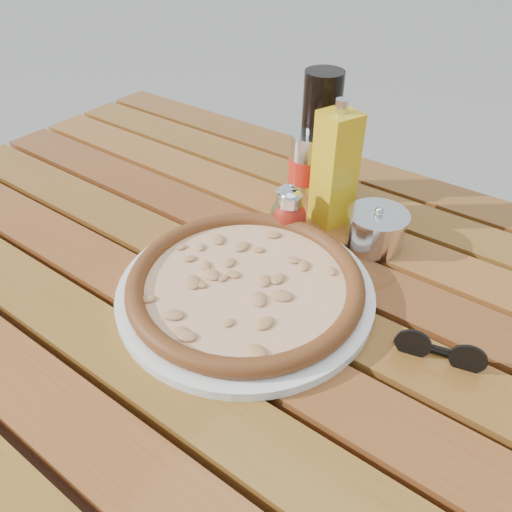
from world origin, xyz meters
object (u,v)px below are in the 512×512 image
Objects in this scene: table at (248,315)px; pizza at (245,282)px; plate at (246,291)px; soda_can at (308,166)px; oregano_shaker at (288,209)px; parmesan_tin at (376,229)px; dark_bottle at (320,135)px; sunglasses at (440,351)px; pepper_shaker at (290,213)px; olive_oil_cruet at (335,169)px.

table is 4.07× the size of pizza.
plate is 0.30m from soda_can.
oregano_shaker is (-0.04, 0.17, 0.02)m from pizza.
oregano_shaker is 0.68× the size of parmesan_tin.
plate is 0.33m from dark_bottle.
parmesan_tin is 1.10× the size of sunglasses.
olive_oil_cruet is (0.04, 0.07, 0.06)m from pepper_shaker.
dark_bottle is (-0.07, 0.31, 0.10)m from plate.
soda_can reaches higher than oregano_shaker.
table is at bearing 121.20° from plate.
parmesan_tin reaches higher than plate.
pepper_shaker reaches higher than parmesan_tin.
sunglasses is at bearing -36.45° from olive_oil_cruet.
sunglasses is at bearing -38.25° from dark_bottle.
pizza is at bearing 176.00° from sunglasses.
table is 11.67× the size of soda_can.
pepper_shaker is at bearing 144.35° from sunglasses.
soda_can is at bearing 104.89° from plate.
oregano_shaker is 0.33m from sunglasses.
parmesan_tin is (0.14, 0.04, -0.01)m from oregano_shaker.
soda_can is (-0.07, 0.28, 0.04)m from pizza.
sunglasses is at bearing 9.83° from plate.
plate is at bearing -75.89° from oregano_shaker.
parmesan_tin reaches higher than sunglasses.
soda_can is 0.10m from olive_oil_cruet.
parmesan_tin reaches higher than table.
olive_oil_cruet is (0.00, 0.24, 0.09)m from plate.
plate is 0.17m from pepper_shaker.
soda_can is at bearing 158.44° from parmesan_tin.
dark_bottle is 1.05× the size of olive_oil_cruet.
oregano_shaker is at bearing -161.87° from parmesan_tin.
pepper_shaker is 1.00× the size of oregano_shaker.
pepper_shaker reaches higher than table.
oregano_shaker is 0.39× the size of olive_oil_cruet.
pizza is 2.87× the size of soda_can.
pepper_shaker is (-0.02, 0.13, 0.11)m from table.
olive_oil_cruet is at bearing -30.16° from soda_can.
oregano_shaker is (-0.03, 0.14, 0.11)m from table.
dark_bottle reaches higher than table.
soda_can is at bearing -105.36° from dark_bottle.
table is 6.36× the size of dark_bottle.
olive_oil_cruet reaches higher than soda_can.
table is at bearing -120.93° from parmesan_tin.
dark_bottle is (-0.05, 0.28, 0.19)m from table.
soda_can reaches higher than pepper_shaker.
pepper_shaker reaches higher than pizza.
soda_can is at bearing 102.79° from table.
pepper_shaker and oregano_shaker have the same top height.
oregano_shaker is 0.10m from olive_oil_cruet.
plate reaches higher than table.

